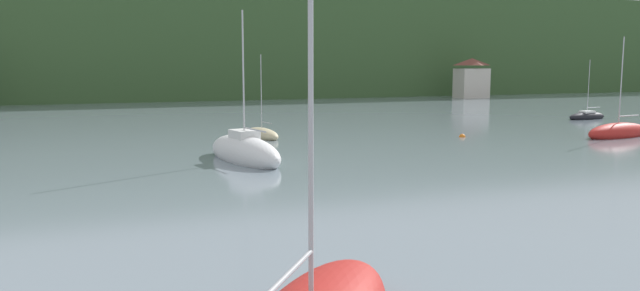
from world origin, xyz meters
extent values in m
cube|color=#38562D|center=(0.00, 135.86, 8.56)|extent=(352.00, 65.60, 17.12)
cube|color=beige|center=(48.59, 96.66, 2.30)|extent=(4.80, 3.20, 4.61)
pyramid|color=brown|center=(48.59, 96.66, 5.65)|extent=(5.04, 3.36, 1.12)
ellipsoid|color=red|center=(28.01, 48.70, 0.33)|extent=(6.64, 2.89, 1.45)
cylinder|color=#B7B7BC|center=(28.01, 48.70, 3.98)|extent=(0.08, 0.08, 6.52)
cylinder|color=#ADADB2|center=(29.17, 48.90, 1.51)|extent=(2.33, 0.47, 0.07)
ellipsoid|color=black|center=(37.17, 61.04, 0.21)|extent=(4.78, 2.07, 0.94)
cylinder|color=#B7B7BC|center=(37.17, 61.04, 3.09)|extent=(0.06, 0.06, 5.23)
cylinder|color=#ADADB2|center=(38.09, 61.16, 1.10)|extent=(1.84, 0.28, 0.05)
cube|color=silver|center=(37.17, 61.04, 0.63)|extent=(1.52, 1.05, 0.32)
ellipsoid|color=#CCBC8E|center=(3.51, 57.58, 0.23)|extent=(2.23, 4.62, 1.01)
cylinder|color=#B7B7BC|center=(3.51, 57.58, 3.24)|extent=(0.05, 0.05, 5.47)
cylinder|color=#ADADB2|center=(3.66, 56.79, 1.16)|extent=(0.33, 1.60, 0.05)
cylinder|color=#B7B7BC|center=(-4.80, 24.77, 5.75)|extent=(0.09, 0.09, 9.88)
cylinder|color=#ADADB2|center=(-5.72, 23.55, 1.99)|extent=(1.91, 2.49, 0.09)
ellipsoid|color=white|center=(-0.28, 47.59, 0.44)|extent=(3.54, 7.74, 1.95)
cylinder|color=#B7B7BC|center=(-0.28, 47.59, 4.57)|extent=(0.09, 0.09, 7.18)
cylinder|color=#ADADB2|center=(-0.03, 46.31, 1.84)|extent=(0.57, 2.57, 0.08)
cube|color=silver|center=(-0.28, 47.59, 1.34)|extent=(1.49, 1.84, 0.74)
sphere|color=orange|center=(17.31, 52.71, 0.00)|extent=(0.46, 0.46, 0.46)
camera|label=1|loc=(-8.45, 14.85, 5.29)|focal=34.53mm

